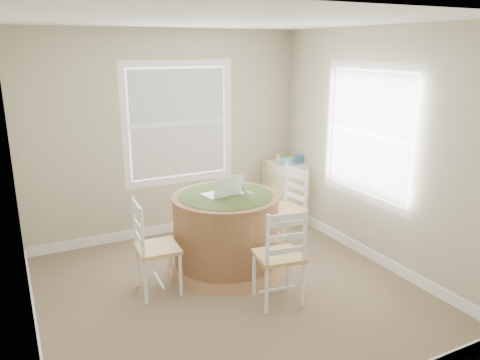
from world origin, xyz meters
TOP-DOWN VIEW (x-y plane):
  - room at (0.17, 0.16)m, footprint 3.64×3.64m
  - round_table at (0.21, 0.53)m, footprint 1.35×1.35m
  - chair_left at (-0.63, 0.33)m, footprint 0.42×0.44m
  - chair_near at (0.35, -0.36)m, footprint 0.48×0.46m
  - chair_right at (1.11, 0.75)m, footprint 0.45×0.47m
  - laptop at (0.19, 0.55)m, footprint 0.42×0.38m
  - mouse at (0.37, 0.50)m, footprint 0.09×0.12m
  - phone at (0.49, 0.49)m, footprint 0.06×0.10m
  - keys at (0.46, 0.67)m, footprint 0.07×0.06m
  - corner_chest at (1.60, 1.50)m, footprint 0.49×0.64m
  - tissue_box at (1.51, 1.36)m, footprint 0.12×0.12m
  - box_yellow at (1.66, 1.54)m, footprint 0.15×0.10m
  - box_blue at (1.74, 1.40)m, footprint 0.08×0.08m
  - cup_cream at (1.55, 1.66)m, footprint 0.07×0.07m

SIDE VIEW (x-z plane):
  - corner_chest at x=1.60m, z-range 0.00..0.83m
  - round_table at x=0.21m, z-range 0.03..0.88m
  - chair_left at x=-0.63m, z-range 0.00..0.95m
  - chair_near at x=0.35m, z-range 0.00..0.95m
  - chair_right at x=1.11m, z-range 0.00..0.95m
  - phone at x=0.49m, z-range 0.83..0.85m
  - keys at x=0.46m, z-range 0.83..0.86m
  - mouse at x=0.37m, z-range 0.83..0.87m
  - box_yellow at x=1.66m, z-range 0.83..0.89m
  - laptop at x=0.19m, z-range 0.75..1.00m
  - cup_cream at x=1.55m, z-range 0.83..0.92m
  - tissue_box at x=1.51m, z-range 0.83..0.93m
  - box_blue at x=1.74m, z-range 0.83..0.95m
  - room at x=0.17m, z-range -0.02..2.62m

